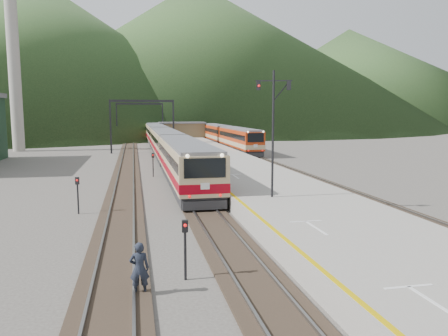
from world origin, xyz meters
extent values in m
plane|color=#47423D|center=(0.00, 0.00, 0.00)|extent=(400.00, 400.00, 0.00)
cube|color=black|center=(0.00, 40.00, 0.06)|extent=(2.60, 200.00, 0.12)
cube|color=slate|center=(-0.72, 40.00, 0.16)|extent=(0.10, 200.00, 0.14)
cube|color=slate|center=(0.72, 40.00, 0.16)|extent=(0.10, 200.00, 0.14)
cube|color=black|center=(-5.00, 40.00, 0.06)|extent=(2.60, 200.00, 0.12)
cube|color=slate|center=(-5.72, 40.00, 0.16)|extent=(0.10, 200.00, 0.14)
cube|color=slate|center=(-4.28, 40.00, 0.16)|extent=(0.10, 200.00, 0.14)
cube|color=black|center=(11.50, 40.00, 0.06)|extent=(2.60, 200.00, 0.12)
cube|color=slate|center=(10.78, 40.00, 0.16)|extent=(0.10, 200.00, 0.14)
cube|color=slate|center=(12.22, 40.00, 0.16)|extent=(0.10, 200.00, 0.14)
cube|color=gray|center=(5.60, 38.00, 0.50)|extent=(8.00, 100.00, 1.00)
cube|color=black|center=(-7.50, 55.00, 4.00)|extent=(0.25, 0.25, 8.00)
cube|color=black|center=(1.80, 55.00, 4.00)|extent=(0.25, 0.25, 8.00)
cube|color=black|center=(-2.85, 55.00, 7.80)|extent=(9.30, 0.22, 0.35)
cube|color=black|center=(-7.50, 80.00, 4.00)|extent=(0.25, 0.25, 8.00)
cube|color=black|center=(1.80, 80.00, 4.00)|extent=(0.25, 0.25, 8.00)
cube|color=black|center=(-2.85, 80.00, 7.80)|extent=(9.30, 0.22, 0.35)
cylinder|color=#9E998E|center=(-22.00, 62.00, 15.00)|extent=(1.80, 1.80, 30.00)
cube|color=brown|center=(5.60, 78.00, 2.40)|extent=(9.00, 4.00, 2.80)
cube|color=slate|center=(5.60, 78.00, 3.95)|extent=(9.40, 4.40, 0.30)
cone|color=#23401D|center=(-40.00, 190.00, 30.00)|extent=(180.00, 180.00, 60.00)
cone|color=#23401D|center=(30.00, 230.00, 37.50)|extent=(220.00, 220.00, 75.00)
cone|color=#23401D|center=(110.00, 210.00, 25.00)|extent=(160.00, 160.00, 50.00)
cube|color=tan|center=(0.00, 24.30, 2.13)|extent=(3.12, 20.95, 3.80)
cube|color=tan|center=(0.00, 45.75, 2.13)|extent=(3.12, 20.95, 3.80)
cube|color=tan|center=(0.00, 67.19, 2.13)|extent=(3.12, 20.95, 3.80)
cube|color=tan|center=(0.00, 88.64, 2.13)|extent=(3.12, 20.95, 3.80)
cube|color=#A52D0C|center=(11.50, 52.34, 1.87)|extent=(2.69, 18.07, 3.28)
cube|color=#A52D0C|center=(11.50, 70.91, 1.87)|extent=(2.69, 18.07, 3.28)
cylinder|color=black|center=(4.08, 13.30, 4.81)|extent=(0.14, 0.14, 7.63)
cube|color=black|center=(4.08, 13.30, 8.03)|extent=(2.14, 0.67, 0.07)
cube|color=black|center=(3.22, 13.55, 7.73)|extent=(0.29, 0.24, 0.50)
cube|color=black|center=(4.95, 13.06, 7.73)|extent=(0.29, 0.24, 0.50)
cylinder|color=black|center=(-2.40, 3.59, 1.00)|extent=(0.10, 0.10, 2.00)
cube|color=black|center=(-2.40, 3.59, 2.05)|extent=(0.22, 0.16, 0.45)
cylinder|color=black|center=(-2.42, 30.02, 1.00)|extent=(0.10, 0.10, 2.00)
cube|color=black|center=(-2.42, 30.02, 2.05)|extent=(0.25, 0.21, 0.45)
cylinder|color=black|center=(-7.58, 15.41, 1.00)|extent=(0.10, 0.10, 2.00)
cube|color=black|center=(-7.58, 15.41, 2.05)|extent=(0.24, 0.19, 0.45)
imported|color=#1B202C|center=(-4.08, 2.61, 0.92)|extent=(0.68, 0.45, 1.84)
camera|label=1|loc=(-4.14, -11.91, 6.20)|focal=35.00mm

